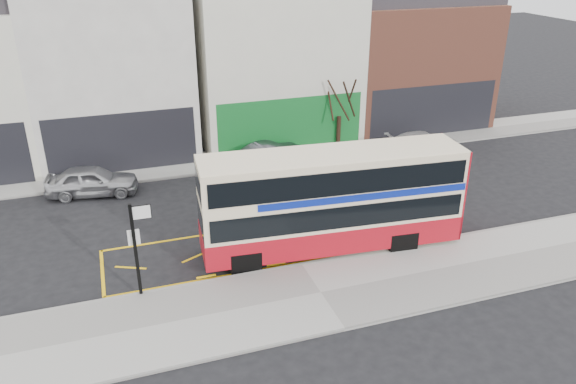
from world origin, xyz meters
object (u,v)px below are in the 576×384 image
object	(u,v)px
car_grey	(272,155)
car_silver	(92,181)
bus_stop_post	(136,242)
car_white	(424,143)
double_decker_bus	(333,200)
street_tree_right	(340,87)

from	to	relation	value
car_grey	car_silver	bearing A→B (deg)	75.34
bus_stop_post	car_white	size ratio (longest dim) A/B	0.78
car_grey	car_white	bearing A→B (deg)	-113.34
double_decker_bus	bus_stop_post	world-z (taller)	double_decker_bus
double_decker_bus	car_silver	size ratio (longest dim) A/B	2.43
street_tree_right	bus_stop_post	bearing A→B (deg)	-136.94
car_grey	car_white	distance (m)	8.66
double_decker_bus	car_grey	xyz separation A→B (m)	(0.31, 8.77, -1.40)
street_tree_right	double_decker_bus	bearing A→B (deg)	-114.69
double_decker_bus	car_white	size ratio (longest dim) A/B	2.36
street_tree_right	car_white	bearing A→B (deg)	-27.82
bus_stop_post	street_tree_right	bearing A→B (deg)	44.10
bus_stop_post	car_grey	size ratio (longest dim) A/B	0.80
car_silver	car_white	size ratio (longest dim) A/B	0.97
bus_stop_post	car_silver	bearing A→B (deg)	99.83
car_grey	street_tree_right	world-z (taller)	street_tree_right
car_silver	car_white	xyz separation A→B (m)	(17.67, -0.19, -0.09)
bus_stop_post	car_white	bearing A→B (deg)	30.02
car_grey	street_tree_right	distance (m)	5.48
bus_stop_post	car_grey	world-z (taller)	bus_stop_post
street_tree_right	car_grey	bearing A→B (deg)	-161.54
double_decker_bus	car_silver	bearing A→B (deg)	141.51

